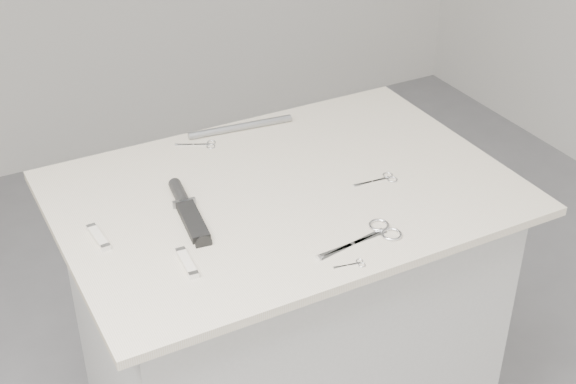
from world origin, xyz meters
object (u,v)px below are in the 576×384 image
pocket_knife_a (98,237)px  pocket_knife_b (187,263)px  plinth (286,346)px  tiny_scissors (353,264)px  embroidery_scissors_a (382,179)px  large_shears (374,235)px  metal_rail (241,127)px  sheathed_knife (186,208)px  embroidery_scissors_b (202,145)px

pocket_knife_a → pocket_knife_b: (0.13, -0.16, 0.00)m
plinth → tiny_scissors: size_ratio=14.05×
tiny_scissors → pocket_knife_b: (-0.28, 0.15, 0.00)m
embroidery_scissors_a → pocket_knife_a: pocket_knife_a is taller
large_shears → metal_rail: bearing=87.9°
metal_rail → pocket_knife_b: bearing=-125.6°
large_shears → sheathed_knife: 0.40m
plinth → embroidery_scissors_b: size_ratio=9.41×
large_shears → pocket_knife_a: bearing=146.8°
embroidery_scissors_b → pocket_knife_a: bearing=-114.9°
pocket_knife_b → embroidery_scissors_b: bearing=-21.9°
plinth → large_shears: bearing=-73.0°
embroidery_scissors_a → large_shears: bearing=-123.2°
large_shears → metal_rail: metal_rail is taller
embroidery_scissors_b → pocket_knife_b: (-0.21, -0.43, 0.00)m
pocket_knife_a → plinth: bearing=-94.4°
sheathed_knife → embroidery_scissors_b: bearing=-21.9°
tiny_scissors → large_shears: bearing=46.7°
tiny_scissors → sheathed_knife: 0.39m
pocket_knife_b → pocket_knife_a: bearing=42.1°
pocket_knife_b → sheathed_knife: bearing=-17.2°
large_shears → embroidery_scissors_a: (0.14, 0.18, -0.00)m
large_shears → tiny_scissors: (-0.09, -0.06, -0.00)m
large_shears → embroidery_scissors_a: size_ratio=1.83×
embroidery_scissors_a → plinth: bearing=166.6°
plinth → pocket_knife_a: (-0.42, 0.01, 0.48)m
sheathed_knife → pocket_knife_b: (-0.07, -0.18, -0.00)m
sheathed_knife → metal_rail: 0.38m
large_shears → embroidery_scissors_b: 0.54m
plinth → pocket_knife_b: bearing=-152.1°
pocket_knife_b → metal_rail: (0.33, 0.46, 0.00)m
plinth → pocket_knife_a: bearing=179.2°
sheathed_knife → embroidery_scissors_a: bearing=-93.9°
pocket_knife_a → embroidery_scissors_b: bearing=-55.2°
plinth → pocket_knife_a: pocket_knife_a is taller
embroidery_scissors_a → embroidery_scissors_b: size_ratio=1.10×
tiny_scissors → metal_rail: metal_rail is taller
large_shears → embroidery_scissors_b: (-0.16, 0.52, -0.00)m
embroidery_scissors_a → pocket_knife_b: 0.52m
plinth → sheathed_knife: sheathed_knife is taller
tiny_scissors → sheathed_knife: bearing=134.2°
tiny_scissors → pocket_knife_a: bearing=153.6°
pocket_knife_a → metal_rail: bearing=-60.6°
plinth → embroidery_scissors_b: embroidery_scissors_b is taller
pocket_knife_b → metal_rail: 0.56m
embroidery_scissors_b → pocket_knife_a: size_ratio=1.01×
embroidery_scissors_b → embroidery_scissors_a: bearing=-22.4°
metal_rail → plinth: bearing=-95.8°
embroidery_scissors_b → pocket_knife_a: (-0.34, -0.27, 0.00)m
large_shears → pocket_knife_a: 0.56m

